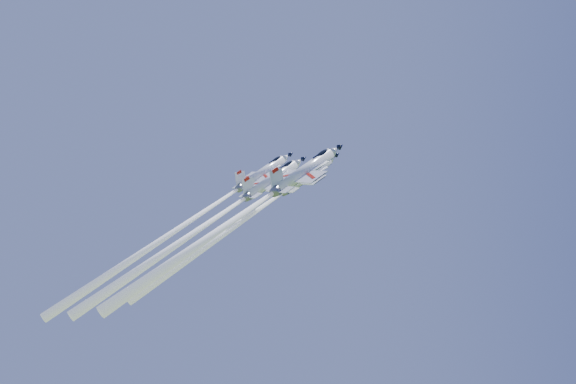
# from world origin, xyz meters

# --- Properties ---
(jet_lead) EXTENTS (28.85, 24.17, 32.96)m
(jet_lead) POSITION_xyz_m (-6.36, -1.41, 82.30)
(jet_lead) COLOR white
(jet_left) EXTENTS (30.51, 25.99, 35.64)m
(jet_left) POSITION_xyz_m (-16.38, -4.50, 80.75)
(jet_left) COLOR white
(jet_right) EXTENTS (29.65, 24.61, 33.44)m
(jet_right) POSITION_xyz_m (-6.16, -12.92, 80.35)
(jet_right) COLOR white
(jet_slot) EXTENTS (28.39, 23.84, 32.53)m
(jet_slot) POSITION_xyz_m (-12.21, -9.60, 79.51)
(jet_slot) COLOR white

